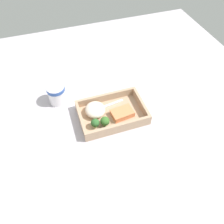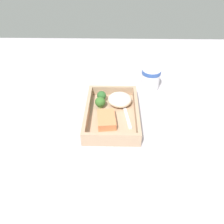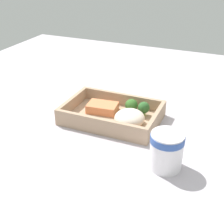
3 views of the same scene
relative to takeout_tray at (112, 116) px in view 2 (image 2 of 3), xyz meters
The scene contains 10 objects.
ground_plane 1.60cm from the takeout_tray, ahead, with size 160.00×160.00×2.00cm, color #B6ADB7.
takeout_tray is the anchor object (origin of this frame).
tray_rim 2.50cm from the takeout_tray, ahead, with size 28.33×18.91×3.81cm.
salmon_fillet 4.80cm from the takeout_tray, 155.17° to the left, with size 9.12×6.11×2.60cm, color #E58150.
mashed_potatoes 7.78cm from the takeout_tray, 23.02° to the right, with size 8.67×9.16×4.58cm, color beige.
broccoli_floret_1 10.11cm from the takeout_tray, 26.32° to the left, with size 3.57×3.57×4.51cm.
broccoli_floret_2 7.13cm from the takeout_tray, 44.91° to the left, with size 3.90×3.90×4.54cm.
fork 5.39cm from the takeout_tray, 72.01° to the right, with size 15.87×3.91×0.44cm.
paper_cup 26.61cm from the takeout_tray, 37.90° to the right, with size 7.97×7.97×9.24cm.
receipt_slip 28.13cm from the takeout_tray, behind, with size 8.77×13.16×0.24cm, color white.
Camera 2 is at (-61.32, -1.22, 52.10)cm, focal length 35.00 mm.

